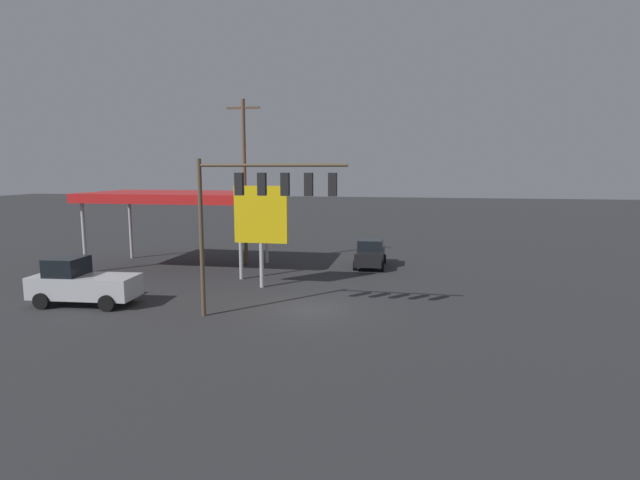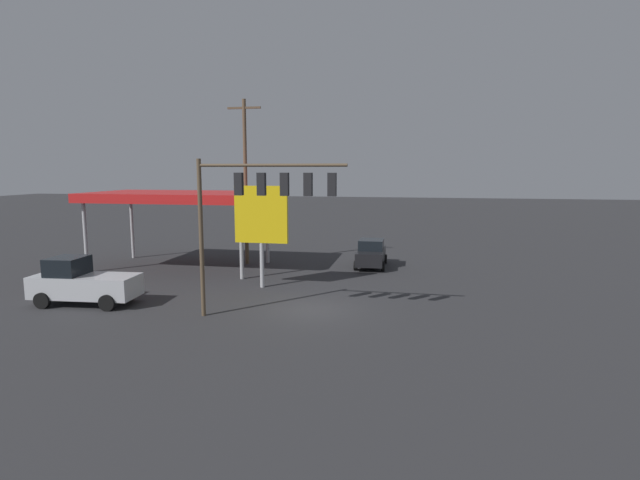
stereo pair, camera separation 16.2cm
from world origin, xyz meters
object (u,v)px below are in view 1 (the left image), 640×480
object	(u,v)px
traffic_signal_assembly	(261,197)
utility_pole	(245,179)
pickup_parked	(82,283)
price_sign	(261,217)
sedan_far	(370,253)

from	to	relation	value
traffic_signal_assembly	utility_pole	xyz separation A→B (m)	(5.13, -12.68, 0.53)
utility_pole	pickup_parked	bearing A→B (deg)	69.41
traffic_signal_assembly	utility_pole	bearing A→B (deg)	-67.99
price_sign	sedan_far	bearing A→B (deg)	-127.56
pickup_parked	sedan_far	bearing A→B (deg)	-140.81
utility_pole	sedan_far	bearing A→B (deg)	-176.31
traffic_signal_assembly	sedan_far	size ratio (longest dim) A/B	1.64
pickup_parked	sedan_far	size ratio (longest dim) A/B	1.21
utility_pole	pickup_parked	xyz separation A→B (m)	(4.50, 11.99, -4.98)
price_sign	sedan_far	size ratio (longest dim) A/B	1.32
pickup_parked	sedan_far	distance (m)	18.37
traffic_signal_assembly	sedan_far	world-z (taller)	traffic_signal_assembly
traffic_signal_assembly	pickup_parked	distance (m)	10.63
traffic_signal_assembly	price_sign	xyz separation A→B (m)	(1.86, -5.94, -1.48)
pickup_parked	utility_pole	bearing A→B (deg)	-114.56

